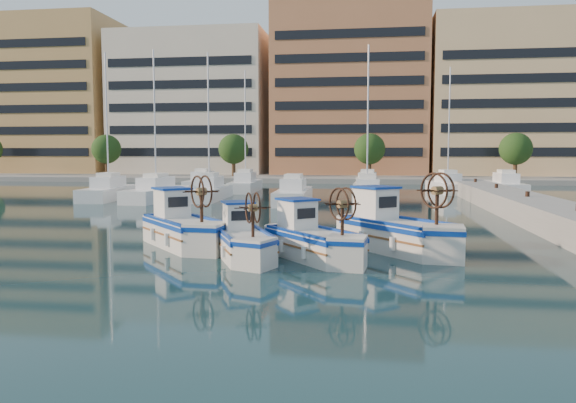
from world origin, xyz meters
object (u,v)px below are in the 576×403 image
object	(u,v)px
fishing_boat_c	(312,238)
fishing_boat_d	(395,229)
fishing_boat_a	(182,226)
fishing_boat_b	(243,239)

from	to	relation	value
fishing_boat_c	fishing_boat_d	distance (m)	3.56
fishing_boat_a	fishing_boat_d	world-z (taller)	fishing_boat_d
fishing_boat_b	fishing_boat_d	size ratio (longest dim) A/B	0.84
fishing_boat_d	fishing_boat_b	bearing A→B (deg)	162.48
fishing_boat_b	fishing_boat_c	distance (m)	2.44
fishing_boat_a	fishing_boat_b	world-z (taller)	fishing_boat_a
fishing_boat_a	fishing_boat_b	xyz separation A→B (m)	(2.96, -2.11, -0.12)
fishing_boat_b	fishing_boat_d	bearing A→B (deg)	-2.03
fishing_boat_c	fishing_boat_d	world-z (taller)	fishing_boat_d
fishing_boat_b	fishing_boat_a	bearing A→B (deg)	120.48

